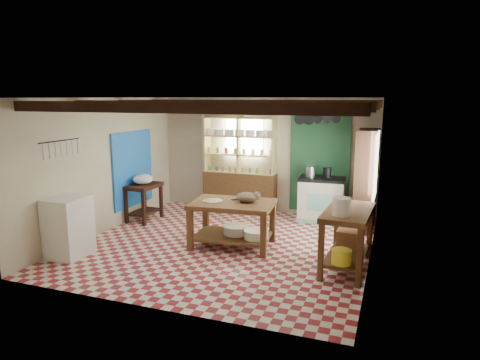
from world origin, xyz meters
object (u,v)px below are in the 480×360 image
(stove, at_px, (321,199))
(prep_table, at_px, (144,202))
(white_cabinet, at_px, (68,227))
(cat, at_px, (247,197))
(work_table, at_px, (233,224))
(right_counter, at_px, (347,240))

(stove, xyz_separation_m, prep_table, (-3.57, -1.30, -0.07))
(white_cabinet, xyz_separation_m, cat, (2.63, 1.44, 0.40))
(cat, bearing_deg, work_table, -178.69)
(white_cabinet, height_order, right_counter, white_cabinet)
(right_counter, xyz_separation_m, cat, (-1.77, 0.43, 0.42))
(stove, distance_m, cat, 2.35)
(work_table, height_order, right_counter, right_counter)
(work_table, distance_m, stove, 2.48)
(prep_table, relative_size, cat, 2.04)
(work_table, distance_m, right_counter, 2.05)
(white_cabinet, distance_m, right_counter, 4.51)
(work_table, xyz_separation_m, right_counter, (2.01, -0.36, 0.07))
(work_table, bearing_deg, stove, 55.81)
(right_counter, relative_size, cat, 3.39)
(stove, bearing_deg, white_cabinet, -139.03)
(prep_table, bearing_deg, right_counter, -14.57)
(work_table, relative_size, white_cabinet, 1.43)
(stove, bearing_deg, prep_table, -163.60)
(stove, relative_size, prep_table, 1.21)
(prep_table, bearing_deg, work_table, -19.10)
(stove, relative_size, cat, 2.47)
(white_cabinet, relative_size, cat, 2.58)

